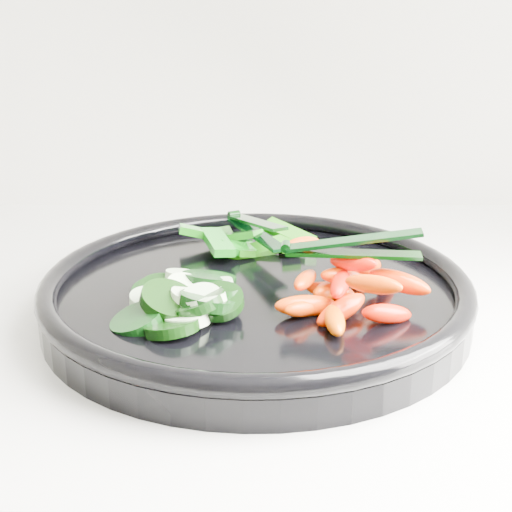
{
  "coord_description": "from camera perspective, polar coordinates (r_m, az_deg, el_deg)",
  "views": [
    {
      "loc": [
        0.01,
        1.07,
        1.2
      ],
      "look_at": [
        0.0,
        1.65,
        0.99
      ],
      "focal_mm": 50.0,
      "sensor_mm": 36.0,
      "label": 1
    }
  ],
  "objects": [
    {
      "name": "tong_carrot",
      "position": [
        0.58,
        7.43,
        0.71
      ],
      "size": [
        0.11,
        0.03,
        0.02
      ],
      "color": "black",
      "rests_on": "carrot_pile"
    },
    {
      "name": "tong_pepper",
      "position": [
        0.71,
        -0.14,
        2.35
      ],
      "size": [
        0.06,
        0.11,
        0.02
      ],
      "color": "black",
      "rests_on": "pepper_pile"
    },
    {
      "name": "cucumber_pile",
      "position": [
        0.58,
        -5.62,
        -3.45
      ],
      "size": [
        0.12,
        0.13,
        0.04
      ],
      "color": "black",
      "rests_on": "veggie_tray"
    },
    {
      "name": "carrot_pile",
      "position": [
        0.59,
        7.24,
        -2.5
      ],
      "size": [
        0.13,
        0.15,
        0.05
      ],
      "color": "red",
      "rests_on": "veggie_tray"
    },
    {
      "name": "veggie_tray",
      "position": [
        0.63,
        -0.0,
        -2.98
      ],
      "size": [
        0.5,
        0.5,
        0.04
      ],
      "color": "black",
      "rests_on": "counter"
    },
    {
      "name": "pepper_pile",
      "position": [
        0.72,
        -0.93,
        1.11
      ],
      "size": [
        0.14,
        0.1,
        0.04
      ],
      "color": "#0B750F",
      "rests_on": "veggie_tray"
    }
  ]
}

